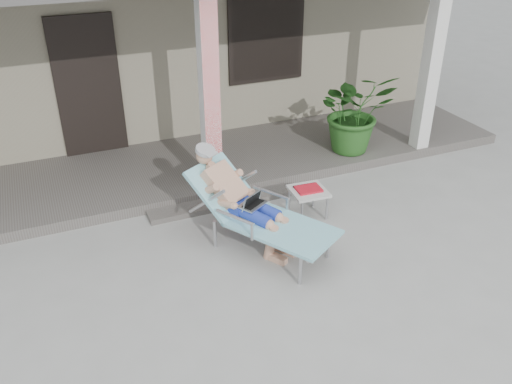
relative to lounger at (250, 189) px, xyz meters
name	(u,v)px	position (x,y,z in m)	size (l,w,h in m)	color
ground	(278,284)	(-0.02, -0.85, -0.75)	(60.00, 60.00, 0.00)	#9E9E99
house	(136,16)	(-0.02, 5.64, 0.92)	(10.40, 5.40, 3.30)	gray
porch_deck	(195,166)	(-0.02, 2.15, -0.67)	(10.00, 2.00, 0.15)	#605B56
porch_step	(221,203)	(-0.02, 1.00, -0.71)	(2.00, 0.30, 0.07)	#605B56
lounger	(250,189)	(0.00, 0.00, 0.00)	(1.52, 1.90, 1.22)	#B7B7BC
side_table	(308,192)	(0.95, 0.31, -0.40)	(0.49, 0.49, 0.41)	beige
potted_palm	(355,111)	(2.42, 1.60, 0.04)	(1.15, 1.00, 1.28)	#26591E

